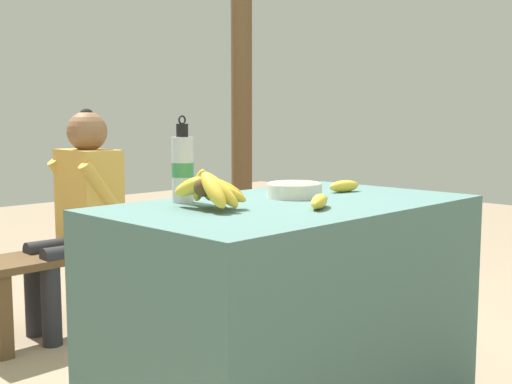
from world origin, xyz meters
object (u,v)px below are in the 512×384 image
object	(u,v)px
loose_banana_front	(319,201)
serving_bowl	(294,189)
water_bottle	(183,168)
loose_banana_side	(344,186)
banana_bunch_green	(187,223)
banana_bunch_ripe	(210,188)
seated_vendor	(81,205)
wooden_bench	(120,255)
support_post_far	(242,104)

from	to	relation	value
loose_banana_front	serving_bowl	bearing A→B (deg)	56.91
water_bottle	loose_banana_side	size ratio (longest dim) A/B	1.96
loose_banana_front	banana_bunch_green	size ratio (longest dim) A/B	0.64
loose_banana_side	loose_banana_front	bearing A→B (deg)	-152.39
banana_bunch_ripe	loose_banana_side	size ratio (longest dim) A/B	1.90
banana_bunch_ripe	seated_vendor	bearing A→B (deg)	77.40
banana_bunch_ripe	seated_vendor	distance (m)	1.33
wooden_bench	loose_banana_front	bearing A→B (deg)	-99.55
loose_banana_front	water_bottle	bearing A→B (deg)	116.16
seated_vendor	support_post_far	size ratio (longest dim) A/B	0.48
serving_bowl	seated_vendor	distance (m)	1.28
serving_bowl	wooden_bench	xyz separation A→B (m)	(0.10, 1.29, -0.45)
serving_bowl	support_post_far	size ratio (longest dim) A/B	0.09
seated_vendor	support_post_far	bearing A→B (deg)	-163.63
banana_bunch_green	seated_vendor	bearing A→B (deg)	-176.86
loose_banana_front	wooden_bench	distance (m)	1.62
wooden_bench	support_post_far	xyz separation A→B (m)	(1.19, 0.32, 0.80)
wooden_bench	seated_vendor	bearing A→B (deg)	-172.62
wooden_bench	banana_bunch_green	distance (m)	0.47
banana_bunch_green	water_bottle	bearing A→B (deg)	-129.37
water_bottle	wooden_bench	xyz separation A→B (m)	(0.47, 1.11, -0.54)
serving_bowl	loose_banana_side	distance (m)	0.26
serving_bowl	banana_bunch_green	distance (m)	1.45
seated_vendor	support_post_far	distance (m)	1.55
loose_banana_front	support_post_far	bearing A→B (deg)	52.03
serving_bowl	water_bottle	distance (m)	0.42
banana_bunch_ripe	banana_bunch_green	bearing A→B (deg)	53.62
seated_vendor	water_bottle	bearing A→B (deg)	80.45
banana_bunch_green	banana_bunch_ripe	bearing A→B (deg)	-126.38
water_bottle	wooden_bench	bearing A→B (deg)	67.29
banana_bunch_green	support_post_far	size ratio (longest dim) A/B	0.11
banana_bunch_ripe	seated_vendor	world-z (taller)	seated_vendor
banana_bunch_ripe	serving_bowl	world-z (taller)	banana_bunch_ripe
loose_banana_side	seated_vendor	world-z (taller)	seated_vendor
water_bottle	banana_bunch_green	size ratio (longest dim) A/B	1.14
serving_bowl	banana_bunch_green	bearing A→B (deg)	66.95
water_bottle	seated_vendor	world-z (taller)	seated_vendor
loose_banana_front	support_post_far	distance (m)	2.38
banana_bunch_ripe	wooden_bench	xyz separation A→B (m)	(0.52, 1.31, -0.49)
banana_bunch_ripe	support_post_far	distance (m)	2.38
wooden_bench	banana_bunch_green	bearing A→B (deg)	0.96
loose_banana_front	loose_banana_side	size ratio (longest dim) A/B	1.09
support_post_far	banana_bunch_ripe	bearing A→B (deg)	-136.34
banana_bunch_ripe	banana_bunch_green	world-z (taller)	banana_bunch_ripe
seated_vendor	banana_bunch_green	bearing A→B (deg)	-174.18
water_bottle	wooden_bench	world-z (taller)	water_bottle
support_post_far	loose_banana_side	bearing A→B (deg)	-122.10
water_bottle	seated_vendor	distance (m)	1.14
wooden_bench	support_post_far	size ratio (longest dim) A/B	0.68
water_bottle	loose_banana_side	distance (m)	0.67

